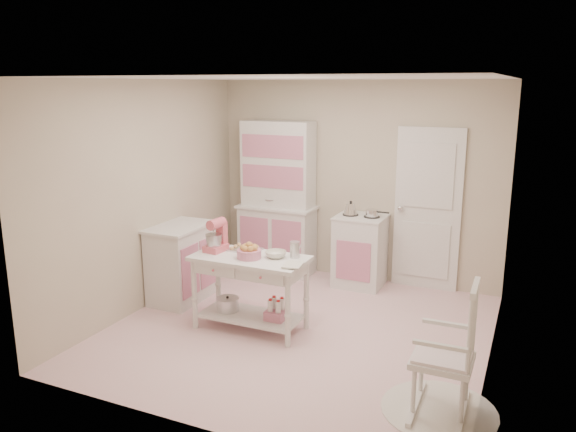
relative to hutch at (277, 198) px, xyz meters
The scene contains 14 objects.
room_shell 2.05m from the hutch, 58.21° to the right, with size 3.84×3.84×2.62m.
door 1.99m from the hutch, ahead, with size 0.82×0.05×2.04m, color white.
hutch is the anchor object (origin of this frame).
stove 1.33m from the hutch, ahead, with size 0.62×0.57×0.92m, color white.
base_cabinet 1.64m from the hutch, 113.03° to the right, with size 0.54×0.84×0.92m, color white.
lace_rug 3.84m from the hutch, 44.31° to the right, with size 0.92×0.92×0.01m, color white.
rocking_chair 3.73m from the hutch, 44.31° to the right, with size 0.48×0.72×1.10m, color white.
work_table 2.00m from the hutch, 73.33° to the right, with size 1.20×0.60×0.80m, color white.
stand_mixer 1.80m from the hutch, 86.07° to the right, with size 0.20×0.28×0.34m, color #DA5C6C.
cookie_tray 1.70m from the hutch, 76.47° to the right, with size 0.34×0.24×0.02m, color silver.
bread_basket 1.96m from the hutch, 73.19° to the right, with size 0.25×0.25×0.09m, color #CC7593.
mixing_bowl 1.92m from the hutch, 65.15° to the right, with size 0.22×0.22×0.07m, color silver.
metal_pitcher 1.93m from the hutch, 59.28° to the right, with size 0.10×0.10×0.17m, color silver.
recipe_book 2.19m from the hutch, 62.82° to the right, with size 0.18×0.24×0.02m, color silver.
Camera 1 is at (2.16, -5.07, 2.54)m, focal length 35.00 mm.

